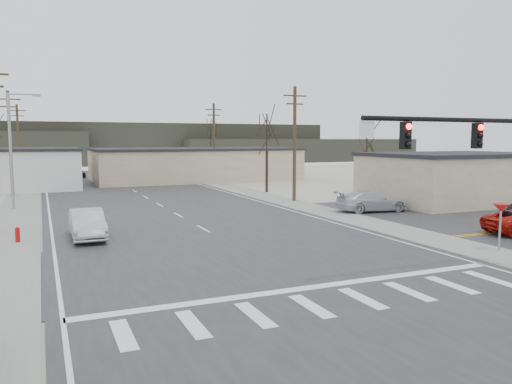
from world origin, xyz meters
The scene contains 26 objects.
ground centered at (0.00, 0.00, 0.00)m, with size 140.00×140.00×0.00m, color beige.
main_road centered at (0.00, 15.00, 0.02)m, with size 18.00×110.00×0.05m, color #27272A.
cross_road centered at (0.00, 0.00, 0.02)m, with size 90.00×10.00×0.04m, color #27272A.
parking_lot centered at (20.00, 6.00, 0.02)m, with size 18.00×20.00×0.03m, color #27272A.
sidewalk_left centered at (-10.60, 20.00, 0.03)m, with size 3.00×90.00×0.06m, color gray.
sidewalk_right centered at (10.60, 20.00, 0.03)m, with size 3.00×90.00×0.06m, color gray.
traffic_signal_mast centered at (7.89, -6.20, 4.67)m, with size 8.95×0.43×7.20m.
fire_hydrant centered at (-10.20, 8.00, 0.45)m, with size 0.24×0.24×0.87m.
yield_sign centered at (11.50, -3.50, 2.07)m, with size 0.80×0.80×2.35m.
building_right_far centered at (10.00, 44.00, 2.15)m, with size 26.30×14.30×4.30m.
building_lot centered at (24.00, 12.00, 2.16)m, with size 14.30×10.30×4.30m.
upole_left_c centered at (-11.50, 32.00, 5.22)m, with size 2.20×0.30×10.00m.
upole_left_d centered at (-11.50, 52.00, 5.22)m, with size 2.20×0.30×10.00m.
upole_right_a centered at (11.50, 18.00, 5.22)m, with size 2.20×0.30×10.00m.
upole_right_b centered at (11.50, 40.00, 5.22)m, with size 2.20×0.30×10.00m.
streetlight_main centered at (-10.80, 22.00, 5.09)m, with size 2.40×0.25×9.00m.
tree_right_mid centered at (12.50, 26.00, 5.93)m, with size 3.74×3.74×8.33m.
tree_right_far centered at (15.00, 52.00, 5.58)m, with size 3.52×3.52×7.84m.
tree_lot centered at (22.00, 22.00, 5.58)m, with size 3.52×3.52×7.84m.
hill_center centered at (15.00, 96.00, 4.50)m, with size 80.00×18.00×9.00m, color #333026.
hill_right centered at (50.00, 90.00, 2.75)m, with size 60.00×18.00×5.50m, color #333026.
sedan_crossing centered at (-6.71, 7.69, 0.84)m, with size 1.69×4.85×1.60m, color #A5ACB0.
car_far_a centered at (3.46, 43.05, 0.82)m, with size 2.17×5.34×1.55m, color black.
car_far_b centered at (-4.37, 54.23, 0.77)m, with size 1.72×4.28×1.46m, color black.
car_parked_dark_b centered at (22.26, 9.40, 0.83)m, with size 1.69×4.84×1.59m, color black.
car_parked_silver centered at (13.86, 10.00, 0.82)m, with size 2.21×5.44×1.58m, color #AFB6BA.
Camera 1 is at (-8.91, -20.76, 5.47)m, focal length 35.00 mm.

